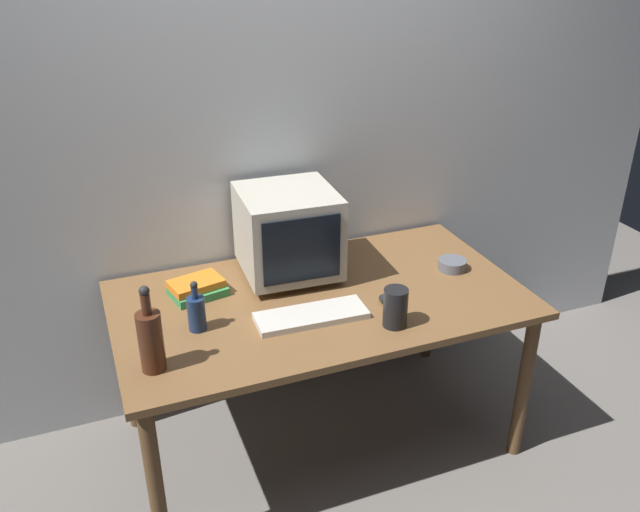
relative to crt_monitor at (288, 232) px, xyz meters
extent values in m
plane|color=slate|center=(0.05, -0.23, -0.91)|extent=(6.00, 6.00, 0.00)
cube|color=silver|center=(0.05, 0.28, 0.34)|extent=(4.00, 0.08, 2.50)
cube|color=brown|center=(0.05, -0.23, -0.21)|extent=(1.61, 0.89, 0.03)
cylinder|color=brown|center=(-0.69, -0.61, -0.57)|extent=(0.06, 0.06, 0.69)
cylinder|color=brown|center=(0.80, -0.61, -0.57)|extent=(0.06, 0.06, 0.69)
cylinder|color=brown|center=(-0.69, 0.16, -0.57)|extent=(0.06, 0.06, 0.69)
cylinder|color=brown|center=(0.80, 0.16, -0.57)|extent=(0.06, 0.06, 0.69)
cube|color=#B2AD9E|center=(0.00, 0.00, -0.18)|extent=(0.29, 0.25, 0.03)
cube|color=#B2AD9E|center=(0.00, 0.00, 0.01)|extent=(0.40, 0.40, 0.34)
cube|color=black|center=(-0.01, -0.19, 0.01)|extent=(0.31, 0.02, 0.27)
cube|color=beige|center=(-0.04, -0.37, -0.18)|extent=(0.43, 0.17, 0.02)
ellipsoid|color=black|center=(0.28, -0.38, -0.17)|extent=(0.09, 0.12, 0.04)
cylinder|color=#472314|center=(-0.63, -0.47, -0.09)|extent=(0.08, 0.08, 0.21)
cylinder|color=#472314|center=(-0.63, -0.47, 0.06)|extent=(0.03, 0.03, 0.07)
sphere|color=#262626|center=(-0.63, -0.47, 0.10)|extent=(0.03, 0.03, 0.03)
cylinder|color=navy|center=(-0.45, -0.28, -0.13)|extent=(0.07, 0.07, 0.13)
cylinder|color=navy|center=(-0.45, -0.28, -0.04)|extent=(0.02, 0.02, 0.05)
sphere|color=#262626|center=(-0.45, -0.28, -0.01)|extent=(0.03, 0.03, 0.03)
cube|color=#33894C|center=(-0.39, -0.03, -0.18)|extent=(0.23, 0.19, 0.03)
cube|color=orange|center=(-0.40, -0.03, -0.14)|extent=(0.23, 0.17, 0.03)
cylinder|color=#595B66|center=(0.66, -0.21, -0.17)|extent=(0.12, 0.12, 0.04)
cylinder|color=black|center=(0.23, -0.52, -0.12)|extent=(0.09, 0.09, 0.15)
camera|label=1|loc=(-0.78, -2.36, 1.14)|focal=37.42mm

